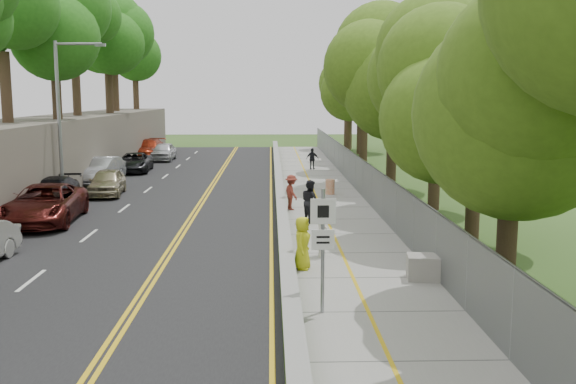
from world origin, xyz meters
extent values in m
plane|color=#33511E|center=(0.00, 0.00, 0.00)|extent=(140.00, 140.00, 0.00)
cube|color=black|center=(-5.40, 15.00, 0.02)|extent=(11.20, 66.00, 0.04)
cube|color=gray|center=(2.55, 15.00, 0.03)|extent=(4.20, 66.00, 0.05)
cube|color=#62C819|center=(0.25, 15.00, 0.30)|extent=(0.42, 66.00, 0.60)
cube|color=#595147|center=(-13.50, 15.00, 2.00)|extent=(5.00, 66.00, 4.00)
cube|color=slate|center=(4.65, 15.00, 1.00)|extent=(0.04, 66.00, 2.00)
cylinder|color=gray|center=(-10.70, 14.00, 4.00)|extent=(0.18, 0.18, 8.00)
cylinder|color=gray|center=(-9.60, 14.00, 7.85)|extent=(2.30, 0.13, 0.13)
cube|color=gray|center=(-8.52, 14.00, 7.80)|extent=(0.50, 0.22, 0.14)
cylinder|color=gray|center=(1.05, -3.00, 1.60)|extent=(0.09, 0.09, 3.10)
cube|color=white|center=(1.05, -3.03, 2.60)|extent=(0.62, 0.04, 0.62)
cube|color=white|center=(1.05, -3.03, 1.90)|extent=(0.56, 0.04, 0.50)
cylinder|color=#D54706|center=(3.00, 16.00, 0.46)|extent=(0.50, 0.50, 0.81)
cube|color=gray|center=(4.30, -0.20, 0.40)|extent=(1.16, 0.93, 0.71)
imported|color=#501713|center=(-9.73, 8.54, 0.84)|extent=(3.10, 5.97, 1.61)
imported|color=black|center=(-10.60, 12.17, 0.76)|extent=(2.33, 5.06, 1.43)
imported|color=tan|center=(-9.00, 16.07, 0.75)|extent=(2.07, 4.31, 1.42)
imported|color=#A9ABB0|center=(-10.60, 20.83, 0.84)|extent=(2.11, 4.98, 1.60)
imported|color=black|center=(-9.75, 26.51, 0.71)|extent=(2.50, 4.93, 1.33)
imported|color=maroon|center=(-10.60, 36.52, 0.84)|extent=(2.45, 5.59, 1.60)
imported|color=silver|center=(-9.00, 34.47, 0.77)|extent=(1.75, 4.31, 1.46)
imported|color=#C3C819|center=(0.75, 1.00, 0.87)|extent=(0.70, 0.91, 1.65)
imported|color=white|center=(1.45, 2.55, 0.91)|extent=(0.43, 0.64, 1.71)
imported|color=black|center=(1.45, 8.33, 0.95)|extent=(0.99, 1.08, 1.81)
imported|color=maroon|center=(0.75, 11.34, 0.87)|extent=(0.94, 1.21, 1.65)
imported|color=black|center=(2.80, 27.72, 0.82)|extent=(0.97, 0.59, 1.54)
camera|label=1|loc=(-0.22, -18.24, 5.39)|focal=40.00mm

